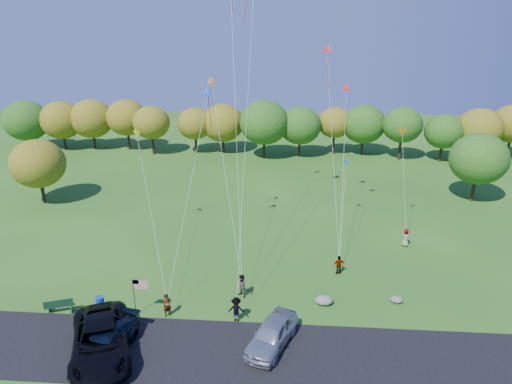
# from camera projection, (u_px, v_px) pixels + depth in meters

# --- Properties ---
(ground) EXTENTS (140.00, 140.00, 0.00)m
(ground) POSITION_uv_depth(u_px,v_px,m) (225.00, 312.00, 30.71)
(ground) COLOR #235418
(ground) RESTS_ON ground
(asphalt_lane) EXTENTS (44.00, 6.00, 0.06)m
(asphalt_lane) POSITION_uv_depth(u_px,v_px,m) (216.00, 353.00, 26.97)
(asphalt_lane) COLOR black
(asphalt_lane) RESTS_ON ground
(treeline) EXTENTS (76.65, 27.48, 7.98)m
(treeline) POSITION_uv_depth(u_px,v_px,m) (260.00, 126.00, 62.65)
(treeline) COLOR #352413
(treeline) RESTS_ON ground
(minivan_dark) EXTENTS (5.51, 7.62, 1.93)m
(minivan_dark) POSITION_uv_depth(u_px,v_px,m) (100.00, 340.00, 26.49)
(minivan_dark) COLOR black
(minivan_dark) RESTS_ON asphalt_lane
(minivan_navy) EXTENTS (3.14, 5.63, 1.54)m
(minivan_navy) POSITION_uv_depth(u_px,v_px,m) (105.00, 344.00, 26.50)
(minivan_navy) COLOR black
(minivan_navy) RESTS_ON asphalt_lane
(minivan_silver) EXTENTS (3.54, 5.13, 1.62)m
(minivan_silver) POSITION_uv_depth(u_px,v_px,m) (272.00, 334.00, 27.27)
(minivan_silver) COLOR #AAACB4
(minivan_silver) RESTS_ON asphalt_lane
(flyer_a) EXTENTS (0.71, 0.69, 1.64)m
(flyer_a) POSITION_uv_depth(u_px,v_px,m) (167.00, 305.00, 30.08)
(flyer_a) COLOR #4C4C59
(flyer_a) RESTS_ON ground
(flyer_b) EXTENTS (1.08, 1.06, 1.75)m
(flyer_b) POSITION_uv_depth(u_px,v_px,m) (242.00, 286.00, 32.12)
(flyer_b) COLOR #4C4C59
(flyer_b) RESTS_ON ground
(flyer_c) EXTENTS (1.13, 0.67, 1.72)m
(flyer_c) POSITION_uv_depth(u_px,v_px,m) (236.00, 309.00, 29.60)
(flyer_c) COLOR #4C4C59
(flyer_c) RESTS_ON ground
(flyer_d) EXTENTS (0.97, 0.59, 1.54)m
(flyer_d) POSITION_uv_depth(u_px,v_px,m) (339.00, 265.00, 35.10)
(flyer_d) COLOR #4C4C59
(flyer_d) RESTS_ON ground
(flyer_e) EXTENTS (0.91, 0.74, 1.60)m
(flyer_e) POSITION_uv_depth(u_px,v_px,m) (406.00, 238.00, 39.39)
(flyer_e) COLOR #4C4C59
(flyer_e) RESTS_ON ground
(park_bench) EXTENTS (1.78, 0.91, 1.02)m
(park_bench) POSITION_uv_depth(u_px,v_px,m) (59.00, 306.00, 30.51)
(park_bench) COLOR #14371E
(park_bench) RESTS_ON ground
(trash_barrel) EXTENTS (0.56, 0.56, 0.84)m
(trash_barrel) POSITION_uv_depth(u_px,v_px,m) (100.00, 303.00, 31.06)
(trash_barrel) COLOR #0C2CB6
(trash_barrel) RESTS_ON ground
(flag_assembly) EXTENTS (1.01, 0.66, 2.75)m
(flag_assembly) POSITION_uv_depth(u_px,v_px,m) (138.00, 288.00, 29.69)
(flag_assembly) COLOR black
(flag_assembly) RESTS_ON ground
(boulder_near) EXTENTS (1.23, 0.96, 0.61)m
(boulder_near) POSITION_uv_depth(u_px,v_px,m) (324.00, 300.00, 31.51)
(boulder_near) COLOR #9D9389
(boulder_near) RESTS_ON ground
(boulder_far) EXTENTS (0.85, 0.71, 0.44)m
(boulder_far) POSITION_uv_depth(u_px,v_px,m) (397.00, 300.00, 31.73)
(boulder_far) COLOR slate
(boulder_far) RESTS_ON ground
(kites_aloft) EXTENTS (23.02, 7.15, 18.75)m
(kites_aloft) POSITION_uv_depth(u_px,v_px,m) (264.00, 28.00, 36.44)
(kites_aloft) COLOR #F41B6A
(kites_aloft) RESTS_ON ground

